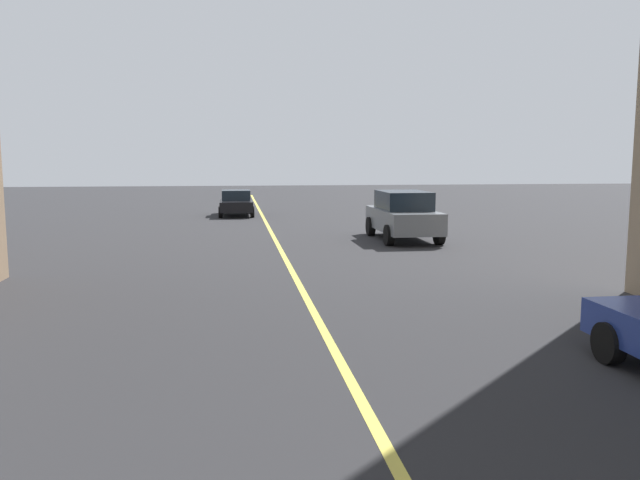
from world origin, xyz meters
TOP-DOWN VIEW (x-y plane):
  - lane_centre_line at (20.00, 0.00)m, footprint 80.00×0.16m
  - car_black_mid at (39.88, 1.42)m, footprint 3.90×1.89m
  - car_grey_oncoming at (28.22, -4.90)m, footprint 4.70×2.14m

SIDE VIEW (x-z plane):
  - lane_centre_line at x=20.00m, z-range 0.00..0.01m
  - car_black_mid at x=39.88m, z-range 0.00..1.40m
  - car_grey_oncoming at x=28.22m, z-range 0.03..1.91m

